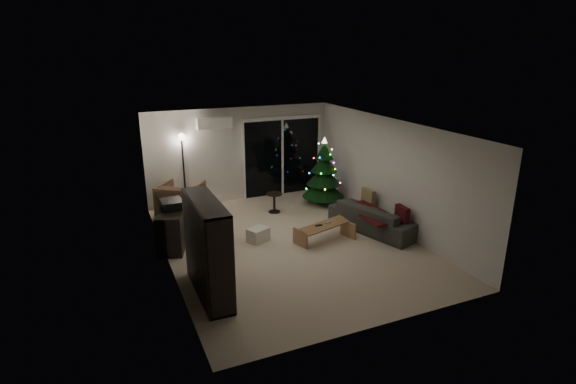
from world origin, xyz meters
name	(u,v)px	position (x,y,z in m)	size (l,w,h in m)	color
room	(282,177)	(0.46, 1.49, 1.02)	(6.50, 7.51, 2.60)	beige
bookshelf	(195,251)	(-2.25, -1.31, 0.83)	(0.42, 1.66, 1.66)	black
media_cabinet	(173,227)	(-2.25, 0.90, 0.41)	(0.50, 1.32, 0.83)	black
stereo	(171,204)	(-2.25, 0.90, 0.92)	(0.42, 0.50, 0.18)	black
armchair	(181,200)	(-1.78, 2.47, 0.44)	(0.94, 0.97, 0.88)	#40271D
ottoman	(220,229)	(-1.28, 0.84, 0.22)	(0.50, 0.50, 0.45)	beige
cardboard_box_a	(206,230)	(-1.52, 1.09, 0.15)	(0.41, 0.32, 0.30)	beige
cardboard_box_b	(258,235)	(-0.56, 0.38, 0.15)	(0.43, 0.32, 0.30)	beige
side_table	(274,203)	(0.42, 1.90, 0.25)	(0.40, 0.40, 0.50)	black
floor_lamp	(184,172)	(-1.53, 3.22, 0.94)	(0.30, 0.30, 1.87)	black
sofa	(374,218)	(2.05, -0.11, 0.31)	(2.10, 0.82, 0.61)	#32342F
sofa_throw	(371,213)	(1.95, -0.11, 0.44)	(0.66, 1.52, 0.05)	#3D0F17
cushion_a	(368,198)	(2.30, 0.54, 0.56)	(0.12, 0.40, 0.40)	#897D56
cushion_b	(402,215)	(2.30, -0.76, 0.56)	(0.12, 0.40, 0.40)	#3D0F17
coffee_table	(325,233)	(0.74, -0.20, 0.19)	(1.22, 0.43, 0.39)	#A87A56
remote_a	(319,225)	(0.59, -0.20, 0.40)	(0.15, 0.05, 0.02)	black
remote_b	(328,223)	(0.84, -0.15, 0.40)	(0.14, 0.04, 0.02)	slate
christmas_tree	(324,171)	(1.86, 1.98, 0.90)	(1.11, 1.11, 1.79)	black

